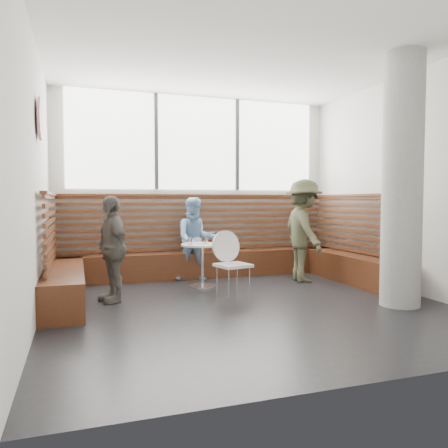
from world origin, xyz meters
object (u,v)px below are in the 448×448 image
object	(u,v)px
adult_man	(304,230)
concrete_column	(402,181)
cafe_table	(202,256)
child_back	(195,239)
child_left	(112,249)
cafe_chair	(231,258)

from	to	relation	value
adult_man	concrete_column	bearing A→B (deg)	-163.42
cafe_table	adult_man	distance (m)	1.78
adult_man	cafe_table	bearing A→B (deg)	94.37
child_back	child_left	distance (m)	1.85
concrete_column	cafe_chair	world-z (taller)	concrete_column
cafe_chair	child_back	bearing A→B (deg)	82.33
adult_man	child_left	distance (m)	3.19
concrete_column	child_back	world-z (taller)	concrete_column
adult_man	child_back	xyz separation A→B (m)	(-1.69, 0.65, -0.15)
concrete_column	cafe_chair	distance (m)	2.46
cafe_table	adult_man	xyz separation A→B (m)	(1.74, -0.06, 0.37)
concrete_column	cafe_table	xyz separation A→B (m)	(-2.09, 1.96, -1.12)
concrete_column	adult_man	bearing A→B (deg)	100.34
concrete_column	adult_man	xyz separation A→B (m)	(-0.35, 1.90, -0.75)
cafe_table	child_left	distance (m)	1.52
cafe_table	child_back	size ratio (longest dim) A/B	0.48
cafe_chair	cafe_table	bearing A→B (deg)	90.19
concrete_column	child_back	size ratio (longest dim) A/B	2.28
cafe_table	adult_man	bearing A→B (deg)	-1.87
cafe_chair	child_left	world-z (taller)	child_left
cafe_chair	adult_man	bearing A→B (deg)	11.65
cafe_chair	child_back	world-z (taller)	child_back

